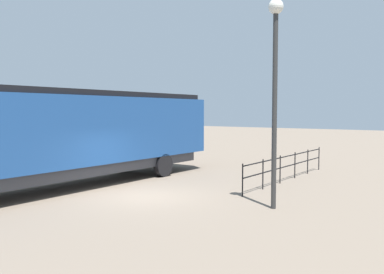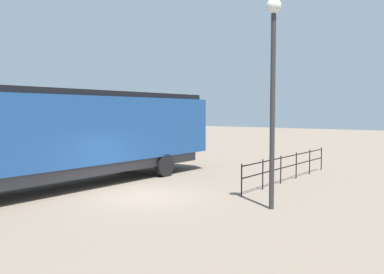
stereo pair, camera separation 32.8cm
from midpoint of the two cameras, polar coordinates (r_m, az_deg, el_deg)
name	(u,v)px [view 2 (the right image)]	position (r m, az deg, el deg)	size (l,w,h in m)	color
ground_plane	(142,196)	(15.56, -6.26, -8.11)	(120.00, 120.00, 0.00)	#756656
locomotive	(50,134)	(17.16, -18.56, 0.45)	(3.06, 18.17, 4.00)	navy
lamp_post	(273,69)	(13.46, 11.84, 9.15)	(0.48, 0.48, 6.67)	#2D2D2D
platform_fence	(289,164)	(19.09, 13.73, -3.62)	(0.05, 8.53, 1.22)	black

